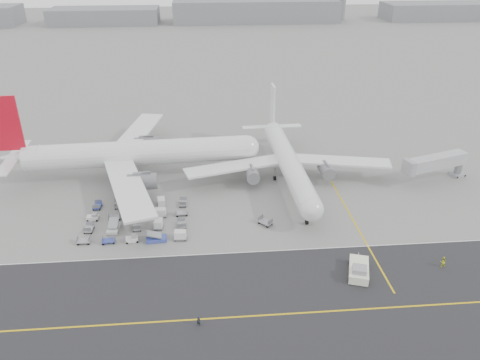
{
  "coord_description": "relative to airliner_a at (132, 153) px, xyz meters",
  "views": [
    {
      "loc": [
        1.1,
        -69.47,
        48.99
      ],
      "look_at": [
        8.09,
        12.0,
        7.09
      ],
      "focal_mm": 35.0,
      "sensor_mm": 36.0,
      "label": 1
    }
  ],
  "objects": [
    {
      "name": "pushback_tug",
      "position": [
        40.84,
        -39.72,
        -4.87
      ],
      "size": [
        4.9,
        8.53,
        2.42
      ],
      "rotation": [
        0.0,
        0.0,
        -0.31
      ],
      "color": "white",
      "rests_on": "ground"
    },
    {
      "name": "stray_dolly",
      "position": [
        27.64,
        -23.18,
        -5.86
      ],
      "size": [
        2.99,
        3.01,
        1.62
      ],
      "primitive_type": null,
      "rotation": [
        0.0,
        0.0,
        0.77
      ],
      "color": "silver",
      "rests_on": "ground"
    },
    {
      "name": "ground_crew_b",
      "position": [
        55.6,
        -38.79,
        -4.9
      ],
      "size": [
        0.97,
        0.78,
        1.92
      ],
      "primitive_type": "imported",
      "rotation": [
        0.0,
        0.0,
        3.2
      ],
      "color": "#CAD519",
      "rests_on": "ground"
    },
    {
      "name": "airliner_b",
      "position": [
        35.12,
        -4.7,
        -1.1
      ],
      "size": [
        47.29,
        47.86,
        16.5
      ],
      "rotation": [
        0.0,
        0.0,
        0.03
      ],
      "color": "silver",
      "rests_on": "ground"
    },
    {
      "name": "ground",
      "position": [
        15.08,
        -29.75,
        -5.86
      ],
      "size": [
        700.0,
        700.0,
        0.0
      ],
      "primitive_type": "plane",
      "color": "gray",
      "rests_on": "ground"
    },
    {
      "name": "airliner_a",
      "position": [
        0.0,
        0.0,
        0.0
      ],
      "size": [
        59.02,
        58.28,
        20.34
      ],
      "rotation": [
        0.0,
        0.0,
        1.62
      ],
      "color": "silver",
      "rests_on": "ground"
    },
    {
      "name": "taxiway",
      "position": [
        20.1,
        -47.73,
        -5.85
      ],
      "size": [
        220.0,
        59.0,
        0.03
      ],
      "color": "#2B2B2E",
      "rests_on": "ground"
    },
    {
      "name": "jet_bridge",
      "position": [
        68.32,
        -8.16,
        -1.38
      ],
      "size": [
        17.08,
        8.14,
        6.42
      ],
      "rotation": [
        0.0,
        0.0,
        0.31
      ],
      "color": "gray",
      "rests_on": "ground"
    },
    {
      "name": "horizon_buildings",
      "position": [
        45.08,
        230.25,
        -5.86
      ],
      "size": [
        520.0,
        28.0,
        28.0
      ],
      "primitive_type": null,
      "color": "gray",
      "rests_on": "ground"
    },
    {
      "name": "ground_crew_a",
      "position": [
        14.6,
        -49.03,
        -5.04
      ],
      "size": [
        0.7,
        0.58,
        1.64
      ],
      "primitive_type": "imported",
      "rotation": [
        0.0,
        0.0,
        -0.37
      ],
      "color": "black",
      "rests_on": "ground"
    },
    {
      "name": "gse_cluster",
      "position": [
        2.77,
        -20.58,
        -5.86
      ],
      "size": [
        25.45,
        20.42,
        1.84
      ],
      "primitive_type": null,
      "rotation": [
        0.0,
        0.0,
        0.02
      ],
      "color": "#9D9CA2",
      "rests_on": "ground"
    }
  ]
}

